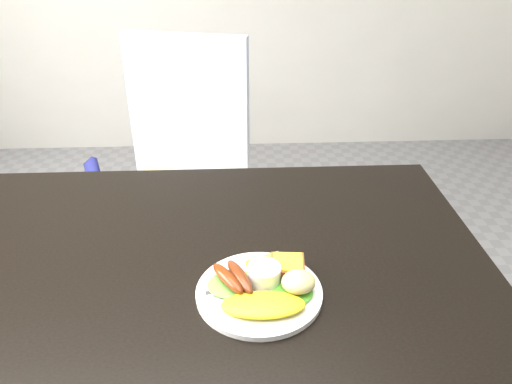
{
  "coord_description": "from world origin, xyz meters",
  "views": [
    {
      "loc": [
        0.08,
        -0.83,
        1.38
      ],
      "look_at": [
        0.12,
        -0.0,
        0.9
      ],
      "focal_mm": 35.0,
      "sensor_mm": 36.0,
      "label": 1
    }
  ],
  "objects_px": {
    "dining_table": "(199,265)",
    "plate": "(259,292)",
    "dining_chair": "(189,199)",
    "person": "(137,116)"
  },
  "relations": [
    {
      "from": "dining_chair",
      "to": "person",
      "type": "xyz_separation_m",
      "value": [
        -0.17,
        0.09,
        0.29
      ]
    },
    {
      "from": "dining_table",
      "to": "person",
      "type": "distance_m",
      "value": 0.88
    },
    {
      "from": "dining_table",
      "to": "plate",
      "type": "xyz_separation_m",
      "value": [
        0.12,
        -0.12,
        0.03
      ]
    },
    {
      "from": "dining_table",
      "to": "plate",
      "type": "relative_size",
      "value": 5.12
    },
    {
      "from": "dining_chair",
      "to": "plate",
      "type": "height_order",
      "value": "plate"
    },
    {
      "from": "dining_chair",
      "to": "person",
      "type": "height_order",
      "value": "person"
    },
    {
      "from": "person",
      "to": "plate",
      "type": "relative_size",
      "value": 6.29
    },
    {
      "from": "dining_chair",
      "to": "plate",
      "type": "bearing_deg",
      "value": -63.06
    },
    {
      "from": "dining_table",
      "to": "dining_chair",
      "type": "bearing_deg",
      "value": 96.82
    },
    {
      "from": "dining_table",
      "to": "person",
      "type": "bearing_deg",
      "value": 107.17
    }
  ]
}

